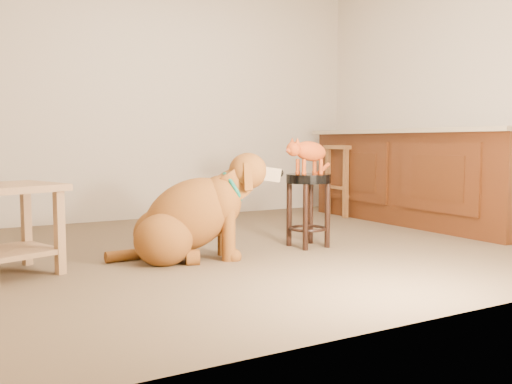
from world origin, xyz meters
TOP-DOWN VIEW (x-y plane):
  - floor at (0.00, 0.00)m, footprint 4.50×4.00m
  - room_shell at (0.00, 0.00)m, footprint 4.54×4.04m
  - cabinet_run at (1.94, 0.30)m, footprint 0.70×2.56m
  - padded_stool at (0.27, -0.21)m, footprint 0.35×0.35m
  - wood_stool at (1.77, 1.14)m, footprint 0.44×0.44m
  - side_table at (-1.86, -0.08)m, footprint 0.69×0.69m
  - golden_retriever at (-0.71, -0.20)m, footprint 1.19×0.73m
  - tabby_kitten at (0.26, -0.21)m, footprint 0.49×0.19m

SIDE VIEW (x-z plane):
  - floor at x=0.00m, z-range -0.01..0.01m
  - golden_retriever at x=-0.71m, z-range -0.10..0.69m
  - side_table at x=-1.86m, z-range 0.09..0.65m
  - padded_stool at x=0.27m, z-range 0.12..0.69m
  - wood_stool at x=1.77m, z-range 0.02..0.79m
  - cabinet_run at x=1.94m, z-range -0.03..0.91m
  - tabby_kitten at x=0.26m, z-range 0.58..0.89m
  - room_shell at x=0.00m, z-range 0.37..2.99m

